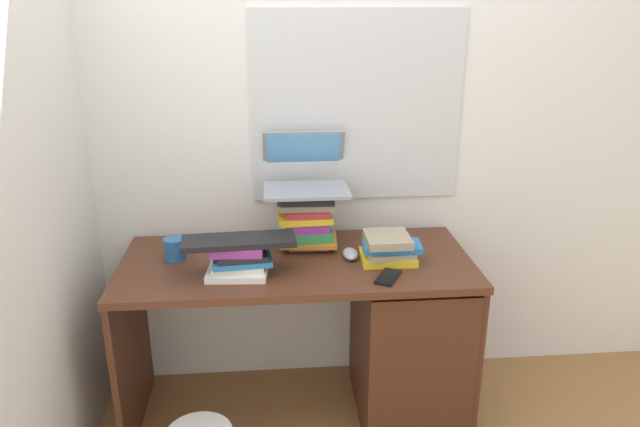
{
  "coord_description": "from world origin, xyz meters",
  "views": [
    {
      "loc": [
        -0.09,
        -2.17,
        1.7
      ],
      "look_at": [
        0.1,
        0.04,
        0.91
      ],
      "focal_mm": 33.3,
      "sensor_mm": 36.0,
      "label": 1
    }
  ],
  "objects_px": {
    "cell_phone": "(388,277)",
    "book_stack_keyboard_riser": "(239,259)",
    "keyboard": "(239,241)",
    "computer_mouse": "(350,254)",
    "book_stack_tall": "(307,217)",
    "book_stack_side": "(389,249)",
    "desk": "(382,331)",
    "laptop": "(305,174)",
    "mug": "(175,249)"
  },
  "relations": [
    {
      "from": "cell_phone",
      "to": "book_stack_keyboard_riser",
      "type": "bearing_deg",
      "value": -160.87
    },
    {
      "from": "keyboard",
      "to": "computer_mouse",
      "type": "relative_size",
      "value": 4.04
    },
    {
      "from": "book_stack_tall",
      "to": "cell_phone",
      "type": "bearing_deg",
      "value": -49.98
    },
    {
      "from": "book_stack_keyboard_riser",
      "to": "keyboard",
      "type": "bearing_deg",
      "value": -48.24
    },
    {
      "from": "book_stack_side",
      "to": "computer_mouse",
      "type": "distance_m",
      "value": 0.16
    },
    {
      "from": "book_stack_tall",
      "to": "book_stack_side",
      "type": "xyz_separation_m",
      "value": [
        0.31,
        -0.18,
        -0.08
      ]
    },
    {
      "from": "desk",
      "to": "book_stack_keyboard_riser",
      "type": "xyz_separation_m",
      "value": [
        -0.57,
        -0.08,
        0.39
      ]
    },
    {
      "from": "computer_mouse",
      "to": "keyboard",
      "type": "bearing_deg",
      "value": -166.14
    },
    {
      "from": "book_stack_keyboard_riser",
      "to": "desk",
      "type": "bearing_deg",
      "value": 8.31
    },
    {
      "from": "computer_mouse",
      "to": "laptop",
      "type": "bearing_deg",
      "value": 129.1
    },
    {
      "from": "laptop",
      "to": "mug",
      "type": "height_order",
      "value": "laptop"
    },
    {
      "from": "desk",
      "to": "book_stack_tall",
      "type": "height_order",
      "value": "book_stack_tall"
    },
    {
      "from": "desk",
      "to": "keyboard",
      "type": "height_order",
      "value": "keyboard"
    },
    {
      "from": "mug",
      "to": "cell_phone",
      "type": "distance_m",
      "value": 0.85
    },
    {
      "from": "book_stack_keyboard_riser",
      "to": "cell_phone",
      "type": "distance_m",
      "value": 0.56
    },
    {
      "from": "desk",
      "to": "mug",
      "type": "bearing_deg",
      "value": 175.17
    },
    {
      "from": "book_stack_side",
      "to": "computer_mouse",
      "type": "height_order",
      "value": "book_stack_side"
    },
    {
      "from": "laptop",
      "to": "keyboard",
      "type": "height_order",
      "value": "laptop"
    },
    {
      "from": "book_stack_tall",
      "to": "book_stack_keyboard_riser",
      "type": "xyz_separation_m",
      "value": [
        -0.27,
        -0.24,
        -0.07
      ]
    },
    {
      "from": "laptop",
      "to": "mug",
      "type": "xyz_separation_m",
      "value": [
        -0.53,
        -0.16,
        -0.25
      ]
    },
    {
      "from": "book_stack_side",
      "to": "laptop",
      "type": "relative_size",
      "value": 0.69
    },
    {
      "from": "book_stack_keyboard_riser",
      "to": "book_stack_side",
      "type": "height_order",
      "value": "book_stack_keyboard_riser"
    },
    {
      "from": "laptop",
      "to": "computer_mouse",
      "type": "distance_m",
      "value": 0.38
    },
    {
      "from": "laptop",
      "to": "cell_phone",
      "type": "bearing_deg",
      "value": -54.96
    },
    {
      "from": "desk",
      "to": "book_stack_tall",
      "type": "distance_m",
      "value": 0.57
    },
    {
      "from": "book_stack_side",
      "to": "keyboard",
      "type": "xyz_separation_m",
      "value": [
        -0.58,
        -0.07,
        0.08
      ]
    },
    {
      "from": "desk",
      "to": "mug",
      "type": "height_order",
      "value": "mug"
    },
    {
      "from": "book_stack_keyboard_riser",
      "to": "mug",
      "type": "height_order",
      "value": "book_stack_keyboard_riser"
    },
    {
      "from": "book_stack_keyboard_riser",
      "to": "book_stack_tall",
      "type": "bearing_deg",
      "value": 41.8
    },
    {
      "from": "desk",
      "to": "laptop",
      "type": "relative_size",
      "value": 4.05
    },
    {
      "from": "book_stack_side",
      "to": "mug",
      "type": "relative_size",
      "value": 2.0
    },
    {
      "from": "desk",
      "to": "computer_mouse",
      "type": "bearing_deg",
      "value": 170.85
    },
    {
      "from": "book_stack_tall",
      "to": "book_stack_side",
      "type": "relative_size",
      "value": 1.06
    },
    {
      "from": "computer_mouse",
      "to": "cell_phone",
      "type": "bearing_deg",
      "value": -59.69
    },
    {
      "from": "book_stack_keyboard_riser",
      "to": "laptop",
      "type": "bearing_deg",
      "value": 49.11
    },
    {
      "from": "keyboard",
      "to": "cell_phone",
      "type": "height_order",
      "value": "keyboard"
    },
    {
      "from": "desk",
      "to": "cell_phone",
      "type": "relative_size",
      "value": 10.26
    },
    {
      "from": "computer_mouse",
      "to": "book_stack_tall",
      "type": "bearing_deg",
      "value": 140.29
    },
    {
      "from": "book_stack_tall",
      "to": "desk",
      "type": "bearing_deg",
      "value": -27.79
    },
    {
      "from": "cell_phone",
      "to": "book_stack_side",
      "type": "bearing_deg",
      "value": 106.85
    },
    {
      "from": "book_stack_tall",
      "to": "cell_phone",
      "type": "height_order",
      "value": "book_stack_tall"
    },
    {
      "from": "book_stack_side",
      "to": "laptop",
      "type": "height_order",
      "value": "laptop"
    },
    {
      "from": "book_stack_keyboard_riser",
      "to": "cell_phone",
      "type": "relative_size",
      "value": 1.85
    },
    {
      "from": "book_stack_tall",
      "to": "keyboard",
      "type": "distance_m",
      "value": 0.36
    },
    {
      "from": "book_stack_keyboard_riser",
      "to": "computer_mouse",
      "type": "distance_m",
      "value": 0.45
    },
    {
      "from": "book_stack_tall",
      "to": "keyboard",
      "type": "relative_size",
      "value": 0.6
    },
    {
      "from": "cell_phone",
      "to": "desk",
      "type": "bearing_deg",
      "value": 111.17
    },
    {
      "from": "book_stack_side",
      "to": "mug",
      "type": "xyz_separation_m",
      "value": [
        -0.84,
        0.09,
        -0.01
      ]
    },
    {
      "from": "desk",
      "to": "computer_mouse",
      "type": "relative_size",
      "value": 13.42
    },
    {
      "from": "desk",
      "to": "book_stack_side",
      "type": "relative_size",
      "value": 5.83
    }
  ]
}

